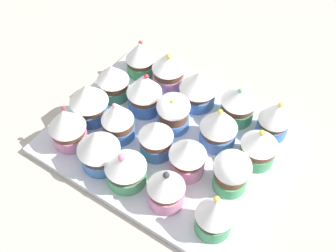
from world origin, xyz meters
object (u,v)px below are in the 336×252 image
(cupcake_17, at_px, (89,101))
(cupcake_9, at_px, (158,138))
(cupcake_0, at_px, (214,215))
(cupcake_8, at_px, (126,167))
(cupcake_11, at_px, (196,86))
(cupcake_13, at_px, (118,119))
(cupcake_15, at_px, (168,68))
(cupcake_4, at_px, (166,187))
(cupcake_5, at_px, (188,156))
(cupcake_1, at_px, (232,172))
(cupcake_3, at_px, (274,118))
(cupcake_6, at_px, (219,126))
(cupcake_7, at_px, (238,103))
(baking_tray, at_px, (168,139))
(cupcake_2, at_px, (259,146))
(cupcake_14, at_px, (144,92))
(cupcake_10, at_px, (173,112))
(cupcake_16, at_px, (67,126))
(cupcake_12, at_px, (98,148))
(cupcake_19, at_px, (140,58))

(cupcake_17, bearing_deg, cupcake_9, -89.34)
(cupcake_0, height_order, cupcake_8, cupcake_0)
(cupcake_11, relative_size, cupcake_13, 0.91)
(cupcake_8, distance_m, cupcake_15, 0.22)
(cupcake_4, height_order, cupcake_9, cupcake_4)
(cupcake_4, distance_m, cupcake_5, 0.06)
(cupcake_1, xyz_separation_m, cupcake_3, (0.13, -0.01, -0.00))
(cupcake_3, height_order, cupcake_6, cupcake_6)
(cupcake_7, bearing_deg, baking_tray, 143.78)
(cupcake_0, height_order, cupcake_15, same)
(cupcake_2, relative_size, cupcake_4, 0.94)
(cupcake_6, height_order, cupcake_14, cupcake_14)
(cupcake_6, height_order, cupcake_10, cupcake_6)
(cupcake_14, bearing_deg, cupcake_0, -122.12)
(cupcake_17, bearing_deg, cupcake_2, -74.57)
(cupcake_1, bearing_deg, cupcake_9, 93.65)
(cupcake_2, height_order, cupcake_15, cupcake_15)
(cupcake_2, xyz_separation_m, cupcake_10, (-0.01, 0.15, 0.00))
(cupcake_16, bearing_deg, cupcake_6, -56.47)
(cupcake_6, distance_m, cupcake_11, 0.10)
(cupcake_11, bearing_deg, cupcake_6, -126.84)
(cupcake_1, bearing_deg, cupcake_14, 73.53)
(cupcake_0, distance_m, cupcake_8, 0.15)
(cupcake_7, relative_size, cupcake_10, 1.06)
(cupcake_16, bearing_deg, cupcake_2, -63.28)
(cupcake_8, bearing_deg, cupcake_14, 24.85)
(cupcake_3, bearing_deg, cupcake_4, 159.74)
(cupcake_3, height_order, cupcake_11, cupcake_3)
(cupcake_6, bearing_deg, cupcake_13, 118.46)
(cupcake_8, relative_size, cupcake_12, 0.90)
(cupcake_9, distance_m, cupcake_19, 0.20)
(baking_tray, height_order, cupcake_0, cupcake_0)
(cupcake_14, relative_size, cupcake_19, 1.14)
(baking_tray, bearing_deg, cupcake_17, 104.79)
(cupcake_1, height_order, cupcake_10, cupcake_1)
(cupcake_0, relative_size, cupcake_3, 1.02)
(cupcake_10, xyz_separation_m, cupcake_16, (-0.12, 0.12, 0.01))
(cupcake_9, bearing_deg, cupcake_2, -61.49)
(cupcake_5, distance_m, cupcake_15, 0.20)
(baking_tray, relative_size, cupcake_1, 5.17)
(cupcake_19, bearing_deg, cupcake_10, -122.30)
(cupcake_2, relative_size, cupcake_12, 0.90)
(cupcake_9, bearing_deg, baking_tray, 6.84)
(cupcake_19, bearing_deg, cupcake_7, -90.92)
(cupcake_15, bearing_deg, cupcake_4, -147.29)
(cupcake_0, distance_m, cupcake_9, 0.16)
(cupcake_3, distance_m, cupcake_8, 0.26)
(cupcake_10, bearing_deg, cupcake_11, -2.04)
(cupcake_2, distance_m, cupcake_15, 0.22)
(cupcake_14, bearing_deg, cupcake_3, -71.25)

